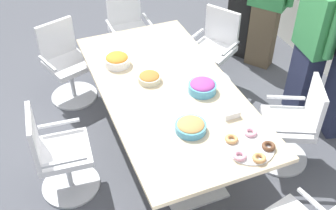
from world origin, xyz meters
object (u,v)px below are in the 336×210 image
object	(u,v)px
conference_table	(168,99)
office_chair_1	(214,53)
donut_platter	(249,146)
office_chair_2	(129,34)
person_standing_2	(313,43)
snack_bowl_candy_mix	(202,86)
person_standing_1	(268,0)
office_chair_3	(67,66)
office_chair_0	(292,128)
snack_bowl_pretzels	(149,77)
napkin_pile	(229,112)
office_chair_4	(59,157)
snack_bowl_cookies	(191,126)
snack_bowl_chips_orange	(117,60)

from	to	relation	value
conference_table	office_chair_1	size ratio (longest dim) A/B	2.64
conference_table	donut_platter	size ratio (longest dim) A/B	6.04
office_chair_2	person_standing_2	size ratio (longest dim) A/B	0.53
office_chair_2	snack_bowl_candy_mix	size ratio (longest dim) A/B	3.52
donut_platter	office_chair_1	bearing A→B (deg)	160.61
person_standing_1	office_chair_1	bearing A→B (deg)	62.62
office_chair_3	person_standing_2	bearing A→B (deg)	132.83
office_chair_3	donut_platter	bearing A→B (deg)	96.74
office_chair_0	snack_bowl_pretzels	world-z (taller)	office_chair_0
person_standing_1	napkin_pile	xyz separation A→B (m)	(1.53, -1.35, -0.12)
conference_table	office_chair_4	size ratio (longest dim) A/B	2.64
person_standing_2	snack_bowl_candy_mix	xyz separation A→B (m)	(0.14, -1.30, -0.08)
office_chair_3	snack_bowl_cookies	bearing A→B (deg)	92.21
office_chair_2	office_chair_3	world-z (taller)	same
office_chair_1	office_chair_2	bearing A→B (deg)	12.86
office_chair_0	office_chair_4	distance (m)	2.18
snack_bowl_chips_orange	snack_bowl_cookies	world-z (taller)	snack_bowl_chips_orange
snack_bowl_cookies	snack_bowl_pretzels	bearing A→B (deg)	-174.33
office_chair_3	person_standing_1	size ratio (longest dim) A/B	0.53
person_standing_2	donut_platter	xyz separation A→B (m)	(0.94, -1.28, -0.12)
snack_bowl_pretzels	napkin_pile	distance (m)	0.85
person_standing_2	snack_bowl_pretzels	xyz separation A→B (m)	(-0.20, -1.70, -0.10)
office_chair_3	snack_bowl_pretzels	world-z (taller)	office_chair_3
conference_table	snack_bowl_chips_orange	xyz separation A→B (m)	(-0.56, -0.32, 0.18)
snack_bowl_chips_orange	donut_platter	size ratio (longest dim) A/B	0.64
person_standing_1	person_standing_2	xyz separation A→B (m)	(1.02, -0.12, -0.01)
office_chair_2	office_chair_0	bearing A→B (deg)	111.65
donut_platter	snack_bowl_pretzels	bearing A→B (deg)	-159.71
snack_bowl_pretzels	napkin_pile	bearing A→B (deg)	33.20
office_chair_3	office_chair_4	world-z (taller)	same
person_standing_2	snack_bowl_pretzels	bearing A→B (deg)	90.92
conference_table	donut_platter	bearing A→B (deg)	17.41
person_standing_1	office_chair_2	bearing A→B (deg)	29.66
donut_platter	person_standing_1	bearing A→B (deg)	144.41
snack_bowl_candy_mix	snack_bowl_chips_orange	world-z (taller)	snack_bowl_chips_orange
napkin_pile	snack_bowl_pretzels	bearing A→B (deg)	-146.80
conference_table	person_standing_2	xyz separation A→B (m)	(0.02, 1.58, 0.26)
conference_table	office_chair_3	xyz separation A→B (m)	(-1.24, -0.74, -0.22)
person_standing_1	donut_platter	world-z (taller)	person_standing_1
office_chair_4	napkin_pile	distance (m)	1.55
snack_bowl_cookies	napkin_pile	distance (m)	0.40
person_standing_1	person_standing_2	world-z (taller)	person_standing_1
snack_bowl_chips_orange	napkin_pile	size ratio (longest dim) A/B	1.78
snack_bowl_cookies	conference_table	bearing A→B (deg)	175.99
snack_bowl_candy_mix	snack_bowl_cookies	distance (m)	0.54
office_chair_2	snack_bowl_candy_mix	bearing A→B (deg)	94.55
office_chair_0	napkin_pile	bearing A→B (deg)	110.53
napkin_pile	snack_bowl_chips_orange	bearing A→B (deg)	-148.47
conference_table	office_chair_2	world-z (taller)	office_chair_2
office_chair_1	snack_bowl_cookies	size ratio (longest dim) A/B	3.54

